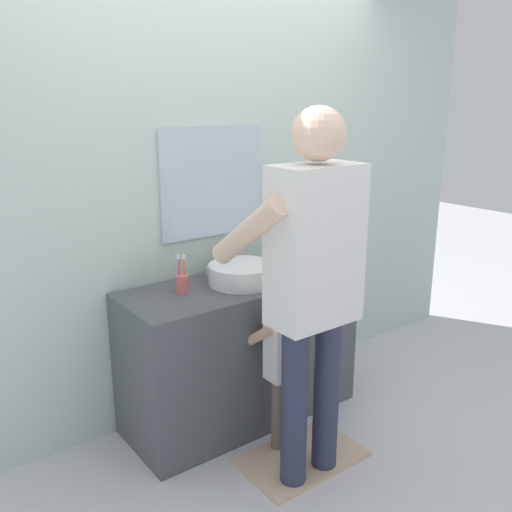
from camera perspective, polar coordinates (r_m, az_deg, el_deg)
The scene contains 10 objects.
ground_plane at distance 3.28m, azimuth 1.65°, elevation -18.02°, with size 14.00×14.00×0.00m, color silver.
back_wall at distance 3.26m, azimuth -4.99°, elevation 7.40°, with size 4.40×0.10×2.70m.
vanity_cabinet at distance 3.28m, azimuth -1.59°, elevation -9.62°, with size 1.35×0.54×0.83m, color #4C5156.
sink_basin at distance 3.09m, azimuth -1.45°, elevation -1.81°, with size 0.37×0.37×0.11m.
faucet at distance 3.26m, azimuth -3.74°, elevation -0.43°, with size 0.18×0.14×0.18m.
toothbrush_cup at distance 2.98m, azimuth -7.60°, elevation -2.70°, with size 0.07×0.07×0.21m.
soap_bottle at distance 3.30m, azimuth 3.75°, elevation -0.48°, with size 0.06×0.06×0.16m.
bath_mat at distance 3.12m, azimuth 4.69°, elevation -19.87°, with size 0.64×0.40×0.02m, color #CCAD8E.
child_toddler at distance 2.93m, azimuth 2.98°, elevation -9.88°, with size 0.29×0.29×0.93m.
adult_parent at distance 2.54m, azimuth 5.74°, elevation -1.33°, with size 0.56×0.58×1.80m.
Camera 1 is at (-1.70, -2.12, 1.83)m, focal length 39.09 mm.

